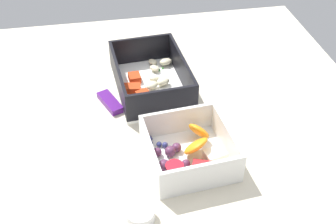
% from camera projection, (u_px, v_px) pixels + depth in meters
% --- Properties ---
extents(table_surface, '(0.80, 0.80, 0.02)m').
position_uv_depth(table_surface, '(166.00, 119.00, 0.80)').
color(table_surface, beige).
rests_on(table_surface, ground).
extents(pasta_container, '(0.21, 0.15, 0.06)m').
position_uv_depth(pasta_container, '(151.00, 80.00, 0.85)').
color(pasta_container, white).
rests_on(pasta_container, table_surface).
extents(fruit_bowl, '(0.15, 0.15, 0.06)m').
position_uv_depth(fruit_bowl, '(189.00, 152.00, 0.69)').
color(fruit_bowl, white).
rests_on(fruit_bowl, table_surface).
extents(candy_bar, '(0.07, 0.05, 0.01)m').
position_uv_depth(candy_bar, '(110.00, 102.00, 0.81)').
color(candy_bar, '#51197A').
rests_on(candy_bar, table_surface).
extents(paper_cup_liner, '(0.04, 0.04, 0.02)m').
position_uv_depth(paper_cup_liner, '(140.00, 215.00, 0.61)').
color(paper_cup_liner, white).
rests_on(paper_cup_liner, table_surface).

